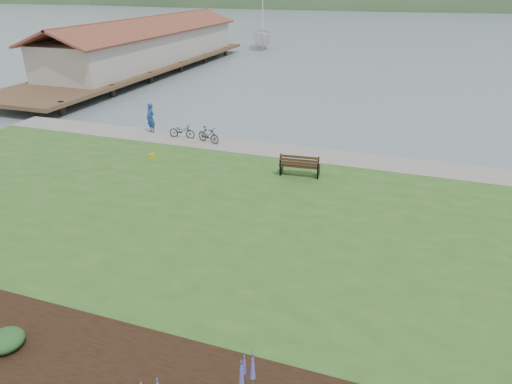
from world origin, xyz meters
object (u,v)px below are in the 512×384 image
person (150,116)px  sailboat (262,49)px  bicycle_a (182,131)px  park_bench (300,165)px

person → sailboat: (-6.42, 40.27, -1.45)m
person → sailboat: bearing=122.7°
bicycle_a → sailboat: 41.49m
park_bench → bicycle_a: park_bench is taller
park_bench → sailboat: bearing=105.7°
person → bicycle_a: bearing=15.9°
bicycle_a → sailboat: sailboat is taller
park_bench → bicycle_a: bearing=152.3°
park_bench → bicycle_a: (-7.91, 3.32, -0.15)m
park_bench → person: (-10.14, 3.62, 0.49)m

